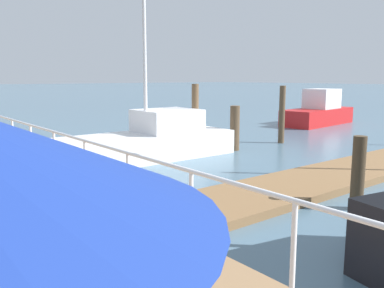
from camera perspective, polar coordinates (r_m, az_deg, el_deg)
ground_plane at (r=20.92m, az=-20.17°, el=1.34°), size 300.00×300.00×0.00m
floating_dock at (r=11.00m, az=17.17°, el=-4.79°), size 11.84×2.00×0.18m
boardwalk_railing at (r=9.17m, az=-16.84°, el=-0.18°), size 0.06×28.97×1.08m
dock_piling_1 at (r=14.67m, az=0.44°, el=3.58°), size 0.25×0.25×2.45m
dock_piling_2 at (r=15.20m, az=5.97°, el=2.21°), size 0.35×0.35×1.65m
dock_piling_3 at (r=9.00m, az=22.12°, el=-3.77°), size 0.27×0.27×1.52m
dock_piling_4 at (r=17.17m, az=12.41°, el=4.02°), size 0.25×0.25×2.35m
moored_boat_0 at (r=24.60m, az=17.23°, el=4.30°), size 5.51×2.48×2.02m
moored_boat_2 at (r=13.80m, az=-5.79°, el=0.56°), size 6.03×2.19×8.27m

